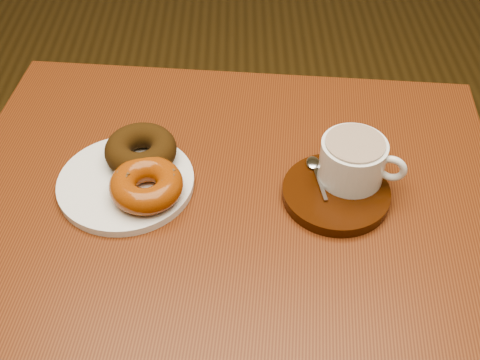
{
  "coord_description": "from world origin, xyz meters",
  "views": [
    {
      "loc": [
        -0.24,
        -0.45,
        1.48
      ],
      "look_at": [
        -0.23,
        0.21,
        0.82
      ],
      "focal_mm": 45.0,
      "sensor_mm": 36.0,
      "label": 1
    }
  ],
  "objects_px": {
    "coffee_cup": "(354,160)",
    "saucer": "(336,193)",
    "cafe_table": "(228,241)",
    "donut_plate": "(126,183)"
  },
  "relations": [
    {
      "from": "cafe_table",
      "to": "saucer",
      "type": "distance_m",
      "value": 0.22
    },
    {
      "from": "cafe_table",
      "to": "coffee_cup",
      "type": "xyz_separation_m",
      "value": [
        0.19,
        0.01,
        0.18
      ]
    },
    {
      "from": "saucer",
      "to": "coffee_cup",
      "type": "distance_m",
      "value": 0.06
    },
    {
      "from": "donut_plate",
      "to": "saucer",
      "type": "bearing_deg",
      "value": -4.79
    },
    {
      "from": "donut_plate",
      "to": "coffee_cup",
      "type": "distance_m",
      "value": 0.36
    },
    {
      "from": "cafe_table",
      "to": "donut_plate",
      "type": "distance_m",
      "value": 0.21
    },
    {
      "from": "saucer",
      "to": "donut_plate",
      "type": "bearing_deg",
      "value": 175.21
    },
    {
      "from": "donut_plate",
      "to": "saucer",
      "type": "relative_size",
      "value": 1.29
    },
    {
      "from": "cafe_table",
      "to": "donut_plate",
      "type": "height_order",
      "value": "donut_plate"
    },
    {
      "from": "coffee_cup",
      "to": "saucer",
      "type": "bearing_deg",
      "value": -111.47
    }
  ]
}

